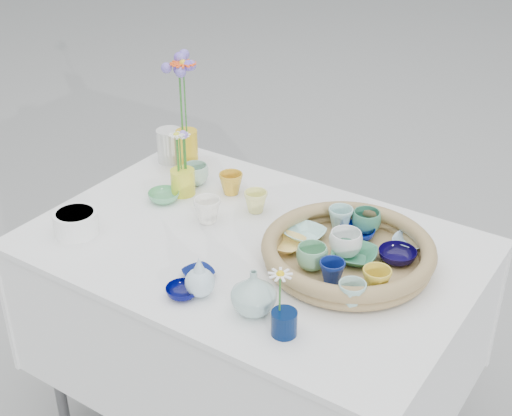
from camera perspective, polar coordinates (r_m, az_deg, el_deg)
The scene contains 32 objects.
wicker_tray at distance 1.95m, azimuth 7.37°, elevation -3.58°, with size 0.47×0.47×0.08m, color olive, non-canonical shape.
tray_ceramic_0 at distance 2.05m, azimuth 8.08°, elevation -1.99°, with size 0.10×0.10×0.03m, color navy.
tray_ceramic_1 at distance 1.97m, azimuth 11.24°, elevation -3.76°, with size 0.10×0.10×0.03m, color black.
tray_ceramic_2 at distance 1.83m, azimuth 9.61°, elevation -5.77°, with size 0.07×0.07×0.07m, color gold.
tray_ceramic_3 at distance 1.96m, azimuth 7.86°, elevation -3.77°, with size 0.12×0.12×0.03m, color #347A56.
tray_ceramic_4 at distance 1.90m, azimuth 4.49°, elevation -3.95°, with size 0.08×0.08×0.07m, color #6CAE82.
tray_ceramic_5 at distance 2.04m, azimuth 3.93°, elevation -2.10°, with size 0.11×0.11×0.03m, color #AAE7E1.
tray_ceramic_6 at distance 2.08m, azimuth 6.78°, elevation -0.85°, with size 0.07×0.07×0.07m, color #9DD0C8.
tray_ceramic_7 at distance 1.96m, azimuth 7.17°, elevation -2.84°, with size 0.09×0.09×0.07m, color white.
tray_ceramic_8 at distance 2.05m, azimuth 12.26°, elevation -2.64°, with size 0.10×0.10×0.02m, color #9EC6E5.
tray_ceramic_9 at distance 1.85m, azimuth 6.09°, elevation -5.10°, with size 0.07×0.07×0.06m, color navy.
tray_ceramic_10 at distance 1.99m, azimuth 2.35°, elevation -2.90°, with size 0.11×0.11×0.03m, color #FFD36B.
tray_ceramic_11 at distance 1.78m, azimuth 7.68°, elevation -6.84°, with size 0.07×0.07×0.07m, color #91BFB5.
tray_ceramic_12 at distance 2.08m, azimuth 8.81°, elevation -1.08°, with size 0.08×0.08×0.07m, color #34775A.
loose_ceramic_0 at distance 2.29m, azimuth -2.02°, elevation 1.97°, with size 0.08×0.08×0.07m, color gold.
loose_ceramic_1 at distance 2.19m, azimuth -0.02°, elevation 0.51°, with size 0.07×0.07×0.07m, color #F0EE87.
loose_ceramic_2 at distance 2.28m, azimuth -7.38°, elevation 0.93°, with size 0.10×0.10×0.03m, color #59AA72.
loose_ceramic_3 at distance 2.14m, azimuth -3.91°, elevation -0.19°, with size 0.08×0.08×0.08m, color white.
loose_ceramic_4 at distance 1.91m, azimuth -4.63°, elevation -5.25°, with size 0.08×0.08×0.02m, color navy.
loose_ceramic_5 at distance 2.36m, azimuth -4.86°, elevation 2.70°, with size 0.09×0.09×0.07m, color #9CC4B0.
loose_ceramic_6 at distance 1.84m, azimuth -5.91°, elevation -6.66°, with size 0.09×0.09×0.03m, color #020445.
fluted_bowl at distance 2.15m, azimuth -14.20°, elevation -1.14°, with size 0.13×0.13×0.07m, color white, non-canonical shape.
bud_vase_paleblue at distance 1.82m, azimuth -4.54°, elevation -5.43°, with size 0.08×0.08×0.12m, color silver, non-canonical shape.
bud_vase_seafoam at distance 1.76m, azimuth -0.19°, elevation -6.72°, with size 0.11×0.11×0.12m, color #A0C4BD.
bud_vase_cobalt at distance 1.71m, azimuth 2.26°, elevation -9.18°, with size 0.06×0.06×0.06m, color #03163F.
single_daisy at distance 1.66m, azimuth 1.93°, elevation -6.78°, with size 0.07×0.07×0.12m, color white, non-canonical shape.
tall_vase_yellow at distance 2.46m, azimuth -5.53°, elevation 4.69°, with size 0.07×0.07×0.14m, color gold.
gerbera at distance 2.37m, azimuth -5.71°, elevation 8.68°, with size 0.10×0.10×0.26m, color #FF4E11, non-canonical shape.
hydrangea at distance 2.39m, azimuth -6.03°, elevation 8.63°, with size 0.09×0.09×0.31m, color #6F5DC3, non-canonical shape.
white_pitcher at distance 2.52m, azimuth -6.92°, elevation 4.98°, with size 0.12×0.09×0.12m, color silver, non-canonical shape.
daisy_cup at distance 2.30m, azimuth -5.87°, elevation 2.09°, with size 0.08×0.08×0.08m, color yellow.
daisy_posy at distance 2.26m, azimuth -6.04°, elevation 4.75°, with size 0.08×0.08×0.15m, color white, non-canonical shape.
Camera 1 is at (0.97, -1.44, 1.86)m, focal length 50.00 mm.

